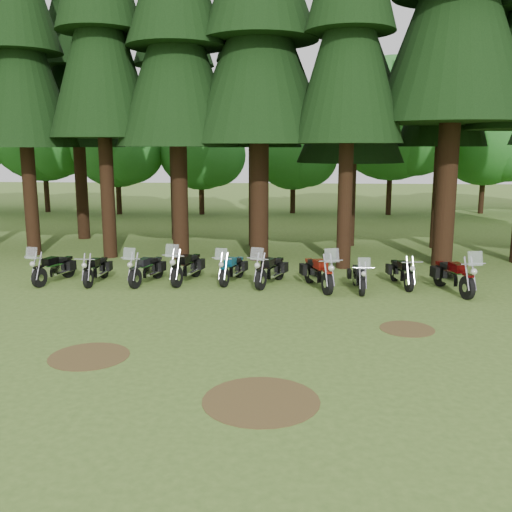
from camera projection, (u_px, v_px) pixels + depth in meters
The scene contains 28 objects.
ground at pixel (232, 331), 14.55m from camera, with size 120.00×120.00×0.00m, color #456525.
pine_front_2 at pixel (17, 19), 23.02m from camera, with size 4.32×4.32×16.22m.
pine_front_4 at pixel (175, 12), 22.14m from camera, with size 4.95×4.95×16.33m.
pine_front_5 at pixel (259, 4), 21.90m from camera, with size 5.81×5.81×16.72m.
pine_back_1 at pixel (73, 39), 27.41m from camera, with size 4.52×4.52×16.22m.
pine_back_2 at pixel (173, 37), 27.12m from camera, with size 4.85×4.85×16.30m.
pine_back_3 at pixel (255, 31), 25.42m from camera, with size 4.35×4.35×16.20m.
pine_back_4 at pixel (353, 65), 25.68m from camera, with size 4.94×4.94×13.78m.
pine_back_5 at pixel (448, 26), 24.73m from camera, with size 3.94×3.94×16.33m.
decid_1 at pixel (46, 129), 39.81m from camera, with size 7.91×7.69×9.88m.
decid_2 at pixel (120, 142), 38.61m from camera, with size 6.72×6.53×8.40m.
decid_3 at pixel (204, 148), 38.64m from camera, with size 6.12×5.95×7.65m.
decid_4 at pixel (297, 150), 39.39m from camera, with size 5.93×5.76×7.41m.
decid_5 at pixel (398, 122), 37.97m from camera, with size 8.45×8.21×10.56m.
decid_6 at pixel (492, 138), 38.97m from camera, with size 7.06×6.86×8.82m.
dirt_patch_0 at pixel (89, 356), 12.80m from camera, with size 1.80×1.80×0.01m, color #4C3D1E.
dirt_patch_1 at pixel (407, 329), 14.72m from camera, with size 1.40×1.40×0.01m, color #4C3D1E.
dirt_patch_2 at pixel (261, 401), 10.56m from camera, with size 2.20×2.20×0.01m, color #4C3D1E.
motorcycle_0 at pixel (54, 269), 19.70m from camera, with size 0.83×2.24×1.42m.
motorcycle_1 at pixel (96, 270), 19.65m from camera, with size 0.31×2.14×0.87m.
motorcycle_2 at pixel (146, 270), 19.56m from camera, with size 0.85×2.24×1.42m.
motorcycle_3 at pixel (186, 268), 19.73m from camera, with size 0.80×2.41×1.52m.
motorcycle_4 at pixel (232, 269), 19.72m from camera, with size 0.79×2.17×1.37m.
motorcycle_5 at pixel (270, 271), 19.34m from camera, with size 1.07×2.28×1.46m.
motorcycle_6 at pixel (318, 273), 18.80m from camera, with size 1.06×2.43×1.56m.
motorcycle_7 at pixel (359, 278), 18.57m from camera, with size 0.39×2.05×1.29m.
motorcycle_8 at pixel (401, 273), 19.16m from camera, with size 0.44×2.14×0.87m.
motorcycle_9 at pixel (454, 277), 18.30m from camera, with size 0.90×2.48×1.57m.
Camera 1 is at (1.61, -13.84, 4.63)m, focal length 40.00 mm.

